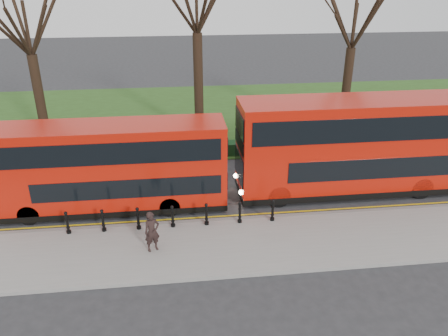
{
  "coord_description": "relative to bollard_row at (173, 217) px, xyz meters",
  "views": [
    {
      "loc": [
        0.33,
        -17.87,
        10.47
      ],
      "look_at": [
        2.53,
        0.5,
        2.0
      ],
      "focal_mm": 35.0,
      "sensor_mm": 36.0,
      "label": 1
    }
  ],
  "objects": [
    {
      "name": "pavement",
      "position": [
        -0.05,
        -1.65,
        -0.58
      ],
      "size": [
        60.0,
        4.0,
        0.15
      ],
      "primitive_type": "cube",
      "color": "gray",
      "rests_on": "ground"
    },
    {
      "name": "pedestrian",
      "position": [
        -0.81,
        -1.66,
        0.36
      ],
      "size": [
        0.73,
        0.62,
        1.71
      ],
      "primitive_type": "imported",
      "rotation": [
        0.0,
        0.0,
        0.39
      ],
      "color": "black",
      "rests_on": "pavement"
    },
    {
      "name": "grass_verge",
      "position": [
        -0.05,
        16.35,
        -0.62
      ],
      "size": [
        60.0,
        18.0,
        0.06
      ],
      "primitive_type": "cube",
      "color": "#294717",
      "rests_on": "ground"
    },
    {
      "name": "tree_left",
      "position": [
        -8.05,
        11.35,
        6.98
      ],
      "size": [
        6.72,
        6.72,
        10.5
      ],
      "color": "black",
      "rests_on": "ground"
    },
    {
      "name": "tree_right",
      "position": [
        11.95,
        11.35,
        6.98
      ],
      "size": [
        6.72,
        6.72,
        10.5
      ],
      "color": "black",
      "rests_on": "ground"
    },
    {
      "name": "ground",
      "position": [
        -0.05,
        1.35,
        -0.65
      ],
      "size": [
        120.0,
        120.0,
        0.0
      ],
      "primitive_type": "plane",
      "color": "#28282B",
      "rests_on": "ground"
    },
    {
      "name": "bollard_row",
      "position": [
        0.0,
        0.0,
        0.0
      ],
      "size": [
        9.03,
        0.15,
        1.0
      ],
      "color": "black",
      "rests_on": "pavement"
    },
    {
      "name": "yellow_line_outer",
      "position": [
        -0.05,
        0.65,
        -0.64
      ],
      "size": [
        60.0,
        0.1,
        0.01
      ],
      "primitive_type": "cube",
      "color": "yellow",
      "rests_on": "ground"
    },
    {
      "name": "bus_rear",
      "position": [
        9.35,
        2.68,
        1.78
      ],
      "size": [
        12.11,
        2.78,
        4.82
      ],
      "color": "#B41508",
      "rests_on": "ground"
    },
    {
      "name": "bus_lead",
      "position": [
        -2.69,
        2.25,
        1.45
      ],
      "size": [
        10.49,
        2.41,
        4.17
      ],
      "color": "#B41508",
      "rests_on": "ground"
    },
    {
      "name": "kerb",
      "position": [
        -0.05,
        0.35,
        -0.58
      ],
      "size": [
        60.0,
        0.25,
        0.16
      ],
      "primitive_type": "cube",
      "color": "slate",
      "rests_on": "ground"
    },
    {
      "name": "hedge",
      "position": [
        -0.05,
        8.15,
        -0.25
      ],
      "size": [
        60.0,
        0.9,
        0.8
      ],
      "primitive_type": "cube",
      "color": "black",
      "rests_on": "ground"
    },
    {
      "name": "yellow_line_inner",
      "position": [
        -0.05,
        0.85,
        -0.64
      ],
      "size": [
        60.0,
        0.1,
        0.01
      ],
      "primitive_type": "cube",
      "color": "yellow",
      "rests_on": "ground"
    }
  ]
}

